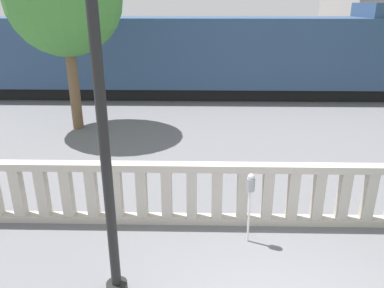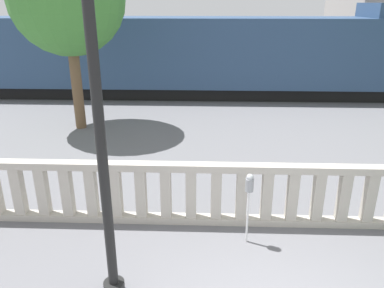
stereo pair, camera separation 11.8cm
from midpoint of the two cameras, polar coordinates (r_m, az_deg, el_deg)
The scene contains 4 objects.
balustrade at distance 7.41m, azimuth 9.88°, elevation -7.67°, with size 17.83×0.24×1.28m.
lamppost at distance 4.86m, azimuth -13.31°, elevation 3.25°, with size 0.32×0.32×5.39m.
parking_meter at distance 6.66m, azimuth 9.21°, elevation -6.88°, with size 0.15×0.15×1.37m.
train_near at distance 18.09m, azimuth -11.56°, elevation 13.12°, with size 28.77×2.92×4.11m.
Camera 2 is at (-0.95, -3.46, 4.14)m, focal length 35.00 mm.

